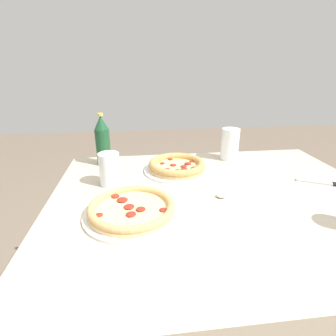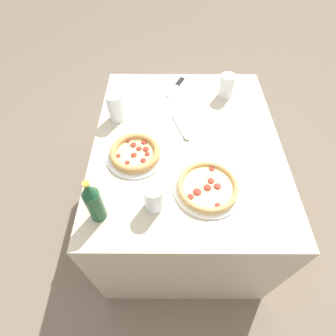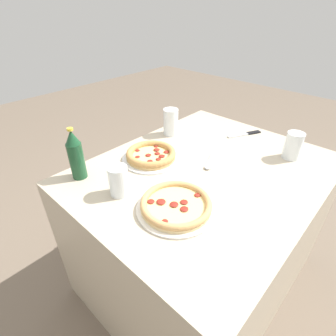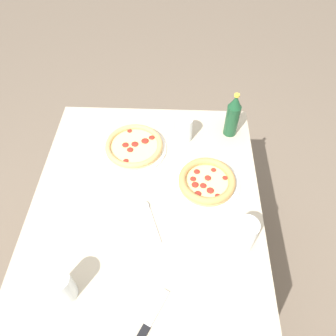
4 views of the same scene
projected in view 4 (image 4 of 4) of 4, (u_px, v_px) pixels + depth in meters
ground_plane at (153, 275)px, 1.87m from camera, size 8.00×8.00×0.00m
table at (150, 246)px, 1.58m from camera, size 1.13×0.91×0.75m
pizza_salami at (134, 146)px, 1.46m from camera, size 0.29×0.29×0.04m
pizza_pepperoni at (207, 181)px, 1.34m from camera, size 0.27×0.27×0.04m
glass_water at (62, 287)px, 1.03m from camera, size 0.08×0.08×0.13m
glass_lemonade at (184, 130)px, 1.48m from camera, size 0.08×0.08×0.12m
glass_mango_juice at (244, 235)px, 1.13m from camera, size 0.08×0.08×0.14m
beer_bottle at (233, 116)px, 1.46m from camera, size 0.06×0.06×0.23m
knife at (149, 323)px, 1.02m from camera, size 0.19×0.11×0.01m
spoon at (150, 216)px, 1.25m from camera, size 0.19×0.09×0.01m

